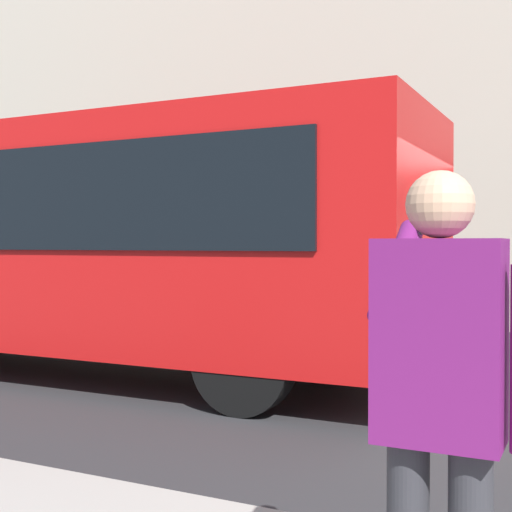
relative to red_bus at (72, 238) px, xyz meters
name	(u,v)px	position (x,y,z in m)	size (l,w,h in m)	color
ground_plane	(406,403)	(-4.28, -0.08, -1.68)	(60.00, 60.00, 0.00)	#2B2B2D
building_facade_far	(498,12)	(-4.29, -6.88, 4.30)	(28.00, 1.55, 12.00)	beige
red_bus	(72,238)	(0.00, 0.00, 0.00)	(9.05, 2.54, 3.08)	red
pedestrian_photographer	(441,390)	(-5.55, 4.59, -0.54)	(0.53, 0.52, 1.70)	#2D2D33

